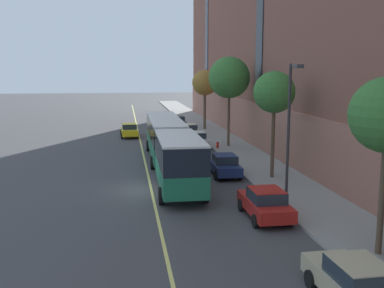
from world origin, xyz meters
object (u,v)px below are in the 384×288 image
parked_car_champagne_3 (356,284)px  parked_car_white_5 (196,139)px  street_tree_far_uptown (229,78)px  fire_hydrant (218,144)px  taxi_cab (129,130)px  parked_car_red_1 (265,203)px  parked_car_navy_4 (224,165)px  street_tree_mid_block (274,93)px  parked_car_champagne_0 (189,131)px  city_bus (169,143)px  street_tree_far_downtown (205,83)px  parked_car_black_2 (178,122)px  street_lamp (290,121)px

parked_car_champagne_3 → parked_car_white_5: size_ratio=1.03×
street_tree_far_uptown → fire_hydrant: (-1.30, -1.07, -6.28)m
parked_car_champagne_3 → parked_car_white_5: bearing=90.5°
parked_car_white_5 → taxi_cab: size_ratio=0.91×
street_tree_far_uptown → parked_car_champagne_3: bearing=-95.4°
parked_car_red_1 → parked_car_white_5: bearing=90.2°
parked_car_champagne_3 → parked_car_navy_4: (-0.16, 18.36, -0.00)m
street_tree_mid_block → parked_car_champagne_3: bearing=-99.7°
parked_car_champagne_0 → city_bus: bearing=-103.0°
parked_car_champagne_0 → street_tree_far_downtown: 8.59m
city_bus → parked_car_navy_4: 4.60m
parked_car_champagne_3 → street_tree_far_downtown: bearing=86.2°
parked_car_black_2 → street_tree_mid_block: size_ratio=0.62×
parked_car_navy_4 → taxi_cab: bearing=107.8°
parked_car_champagne_0 → parked_car_champagne_3: bearing=-89.9°
city_bus → street_tree_far_downtown: street_tree_far_downtown is taller
taxi_cab → parked_car_navy_4: bearing=-72.2°
parked_car_black_2 → street_tree_far_downtown: bearing=-42.9°
parked_car_champagne_3 → parked_car_navy_4: same height
parked_car_navy_4 → street_lamp: 8.95m
city_bus → parked_car_white_5: 10.61m
parked_car_champagne_0 → street_tree_far_downtown: (2.93, 6.22, 5.15)m
parked_car_black_2 → street_tree_far_downtown: size_ratio=0.60×
parked_car_champagne_0 → street_tree_mid_block: (2.93, -20.47, 5.18)m
street_tree_far_uptown → parked_car_champagne_0: bearing=112.4°
parked_car_champagne_0 → taxi_cab: bearing=167.9°
parked_car_red_1 → street_tree_mid_block: (3.03, 8.02, 5.18)m
street_tree_mid_block → fire_hydrant: street_tree_mid_block is taller
taxi_cab → parked_car_black_2: bearing=50.0°
parked_car_black_2 → street_tree_mid_block: bearing=-84.0°
parked_car_champagne_0 → fire_hydrant: (1.63, -8.20, -0.29)m
city_bus → parked_car_red_1: bearing=-72.8°
parked_car_white_5 → parked_car_champagne_0: bearing=88.3°
parked_car_champagne_3 → fire_hydrant: (1.57, 29.12, -0.29)m
parked_car_navy_4 → taxi_cab: same height
parked_car_champagne_0 → street_tree_mid_block: 21.32m
street_lamp → parked_car_black_2: bearing=93.0°
parked_car_black_2 → parked_car_white_5: (-0.03, -15.75, -0.00)m
parked_car_champagne_0 → street_tree_far_uptown: (2.93, -7.12, 5.99)m
parked_car_champagne_0 → parked_car_white_5: bearing=-91.7°
parked_car_black_2 → parked_car_champagne_3: bearing=-89.7°
parked_car_white_5 → street_lamp: size_ratio=0.56×
parked_car_navy_4 → taxi_cab: size_ratio=0.93×
parked_car_white_5 → parked_car_champagne_3: bearing=-89.5°
parked_car_black_2 → street_lamp: size_ratio=0.59×
parked_car_red_1 → parked_car_champagne_3: same height
parked_car_white_5 → street_tree_far_downtown: 14.22m
parked_car_white_5 → street_tree_far_downtown: bearing=76.4°
street_tree_far_uptown → parked_car_navy_4: bearing=-104.4°
parked_car_champagne_3 → street_tree_far_downtown: (2.87, 43.54, 5.15)m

